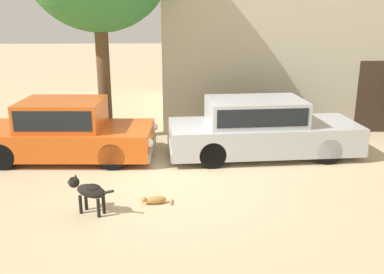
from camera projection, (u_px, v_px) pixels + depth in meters
ground_plane at (171, 180)px, 9.04m from camera, size 80.00×80.00×0.00m
parked_sedan_nearest at (65, 130)px, 10.23m from camera, size 4.35×1.92×1.44m
parked_sedan_second at (260, 127)px, 10.42m from camera, size 4.82×1.98×1.43m
stray_dog_spotted at (88, 190)px, 7.47m from camera, size 0.93×0.49×0.67m
stray_cat at (155, 200)px, 7.93m from camera, size 0.59×0.23×0.16m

